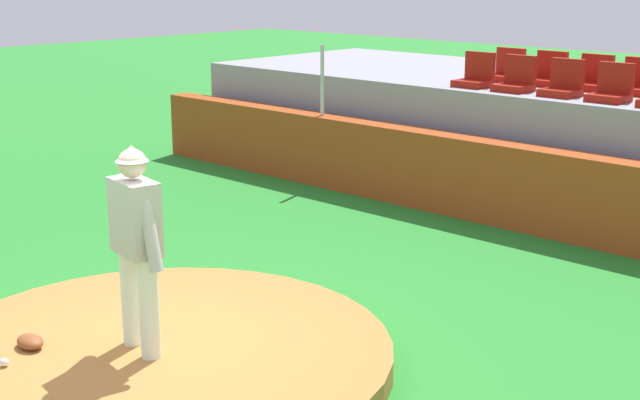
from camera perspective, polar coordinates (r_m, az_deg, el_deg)
ground_plane at (r=8.01m, az=-10.36°, el=-10.56°), size 60.00×60.00×0.00m
pitchers_mound at (r=7.96m, az=-10.39°, el=-9.85°), size 4.10×4.10×0.22m
pitcher at (r=7.50m, az=-11.68°, el=-2.16°), size 0.79×0.34×1.78m
baseball at (r=7.84m, az=-19.52°, el=-9.75°), size 0.07×0.07×0.07m
fielding_glove at (r=8.12m, az=-18.03°, el=-8.60°), size 0.32×0.22×0.11m
brick_barrier at (r=12.08m, az=12.57°, el=0.83°), size 14.29×0.40×1.11m
fence_post_left at (r=13.97m, az=0.14°, el=7.65°), size 0.06×0.06×1.10m
bleacher_platform at (r=14.18m, az=17.80°, el=3.66°), size 13.54×4.05×1.66m
stadium_chair_0 at (r=13.42m, az=9.91°, el=7.81°), size 0.48×0.44×0.50m
stadium_chair_1 at (r=13.05m, az=12.42°, el=7.49°), size 0.48×0.44×0.50m
stadium_chair_2 at (r=12.71m, az=15.27°, el=7.13°), size 0.48×0.44×0.50m
stadium_chair_3 at (r=12.39m, az=18.12°, el=6.73°), size 0.48×0.44×0.50m
stadium_chair_5 at (r=14.17m, az=11.84°, el=8.08°), size 0.48×0.44×0.50m
stadium_chair_6 at (r=13.79m, az=14.37°, el=7.76°), size 0.48×0.44×0.50m
stadium_chair_7 at (r=13.46m, az=17.06°, el=7.41°), size 0.48×0.44×0.50m
stadium_chair_8 at (r=13.18m, az=19.64°, el=7.06°), size 0.48×0.44×0.50m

